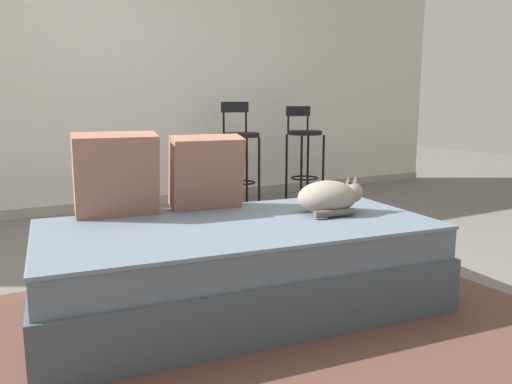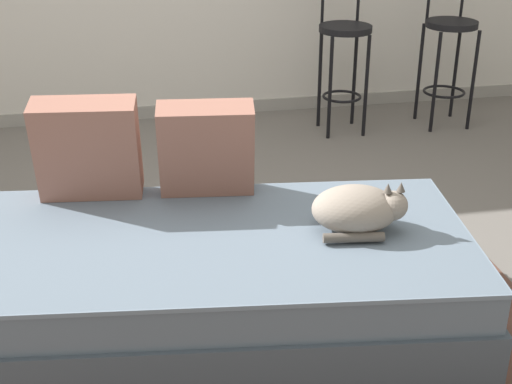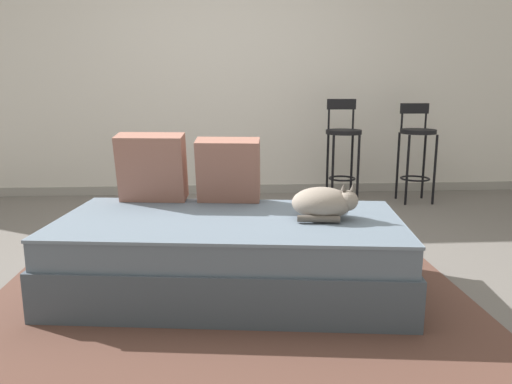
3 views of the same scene
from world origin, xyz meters
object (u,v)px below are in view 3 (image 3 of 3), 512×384
Objects in this scene: couch at (230,254)px; bar_stool_by_doorway at (417,144)px; bar_stool_near_window at (343,142)px; throw_pillow_middle at (228,170)px; throw_pillow_corner at (152,167)px; cat at (324,203)px.

bar_stool_by_doorway is (1.85, 2.10, 0.36)m from couch.
bar_stool_near_window is 0.73m from bar_stool_by_doorway.
couch is 4.90× the size of throw_pillow_middle.
throw_pillow_corner is (-0.47, 0.43, 0.42)m from couch.
throw_pillow_corner is at bearing 137.32° from couch.
cat is at bearing -39.55° from throw_pillow_middle.
throw_pillow_corner is 2.31m from bar_stool_near_window.
throw_pillow_middle is (-0.00, 0.37, 0.41)m from couch.
couch is at bearing -89.74° from throw_pillow_middle.
couch is 0.55m from throw_pillow_middle.
bar_stool_near_window is 1.04× the size of bar_stool_by_doorway.
bar_stool_near_window is at bearing 57.07° from throw_pillow_middle.
bar_stool_by_doorway is at bearing 48.71° from couch.
throw_pillow_middle is at bearing -6.93° from throw_pillow_corner.
throw_pillow_middle is 1.11× the size of cat.
cat is at bearing -26.08° from throw_pillow_corner.
bar_stool_near_window is (1.12, 2.10, 0.38)m from couch.
throw_pillow_middle is 0.67m from cat.
couch is 2.82m from bar_stool_by_doorway.
throw_pillow_middle is at bearing 140.45° from cat.
throw_pillow_corner is 0.43× the size of bar_stool_near_window.
bar_stool_near_window is at bearing 46.59° from throw_pillow_corner.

